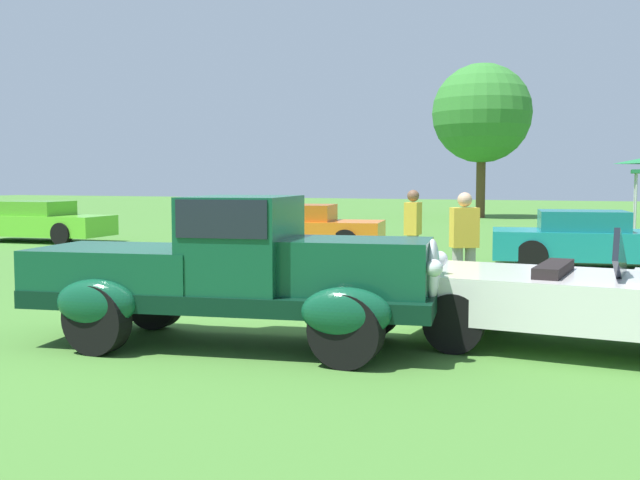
# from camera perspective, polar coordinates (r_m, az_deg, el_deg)

# --- Properties ---
(ground_plane) EXTENTS (120.00, 120.00, 0.00)m
(ground_plane) POSITION_cam_1_polar(r_m,az_deg,el_deg) (8.99, -7.87, -7.54)
(ground_plane) COLOR #42752D
(feature_pickup_truck) EXTENTS (4.80, 2.36, 1.70)m
(feature_pickup_truck) POSITION_cam_1_polar(r_m,az_deg,el_deg) (8.53, -6.41, -2.26)
(feature_pickup_truck) COLOR black
(feature_pickup_truck) RESTS_ON ground_plane
(neighbor_convertible) EXTENTS (4.57, 2.05, 1.40)m
(neighbor_convertible) POSITION_cam_1_polar(r_m,az_deg,el_deg) (8.79, 20.79, -4.25)
(neighbor_convertible) COLOR silver
(neighbor_convertible) RESTS_ON ground_plane
(show_car_lime) EXTENTS (4.34, 2.00, 1.22)m
(show_car_lime) POSITION_cam_1_polar(r_m,az_deg,el_deg) (24.04, -20.47, 1.30)
(show_car_lime) COLOR #60C62D
(show_car_lime) RESTS_ON ground_plane
(show_car_orange) EXTENTS (4.24, 2.36, 1.22)m
(show_car_orange) POSITION_cam_1_polar(r_m,az_deg,el_deg) (19.60, -1.22, 0.89)
(show_car_orange) COLOR orange
(show_car_orange) RESTS_ON ground_plane
(show_car_teal) EXTENTS (4.21, 2.27, 1.22)m
(show_car_teal) POSITION_cam_1_polar(r_m,az_deg,el_deg) (16.82, 19.67, -0.01)
(show_car_teal) COLOR teal
(show_car_teal) RESTS_ON ground_plane
(spectator_near_truck) EXTENTS (0.47, 0.40, 1.69)m
(spectator_near_truck) POSITION_cam_1_polar(r_m,az_deg,el_deg) (11.55, 10.87, -0.28)
(spectator_near_truck) COLOR #9E998E
(spectator_near_truck) RESTS_ON ground_plane
(spectator_far_side) EXTENTS (0.24, 0.40, 1.69)m
(spectator_far_side) POSITION_cam_1_polar(r_m,az_deg,el_deg) (13.97, 7.05, 0.61)
(spectator_far_side) COLOR #7F7056
(spectator_far_side) RESTS_ON ground_plane
(treeline_far_left) EXTENTS (4.75, 4.75, 7.40)m
(treeline_far_left) POSITION_cam_1_polar(r_m,az_deg,el_deg) (37.37, 12.17, 9.35)
(treeline_far_left) COLOR brown
(treeline_far_left) RESTS_ON ground_plane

